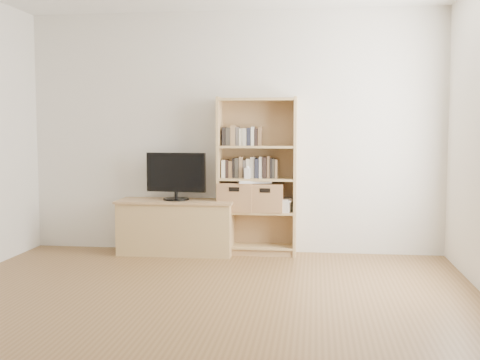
% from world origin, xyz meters
% --- Properties ---
extents(floor, '(4.50, 5.00, 0.01)m').
position_xyz_m(floor, '(0.00, 0.00, 0.00)').
color(floor, brown).
rests_on(floor, ground).
extents(back_wall, '(4.50, 0.02, 2.60)m').
position_xyz_m(back_wall, '(0.00, 2.50, 1.30)').
color(back_wall, silver).
rests_on(back_wall, floor).
extents(tv_stand, '(1.22, 0.47, 0.56)m').
position_xyz_m(tv_stand, '(-0.59, 2.27, 0.28)').
color(tv_stand, tan).
rests_on(tv_stand, floor).
extents(bookshelf, '(0.84, 0.30, 1.67)m').
position_xyz_m(bookshelf, '(0.27, 2.35, 0.84)').
color(bookshelf, tan).
rests_on(bookshelf, floor).
extents(television, '(0.65, 0.12, 0.51)m').
position_xyz_m(television, '(-0.59, 2.27, 0.83)').
color(television, black).
rests_on(television, tv_stand).
extents(books_row_mid, '(0.81, 0.17, 0.22)m').
position_xyz_m(books_row_mid, '(0.27, 2.37, 0.93)').
color(books_row_mid, silver).
rests_on(books_row_mid, bookshelf).
extents(books_row_upper, '(0.37, 0.15, 0.19)m').
position_xyz_m(books_row_upper, '(0.09, 2.37, 1.26)').
color(books_row_upper, silver).
rests_on(books_row_upper, bookshelf).
extents(baby_monitor, '(0.06, 0.04, 0.11)m').
position_xyz_m(baby_monitor, '(0.18, 2.26, 0.87)').
color(baby_monitor, white).
rests_on(baby_monitor, bookshelf).
extents(basket_left, '(0.38, 0.31, 0.31)m').
position_xyz_m(basket_left, '(0.05, 2.35, 0.62)').
color(basket_left, '#8E5E40').
rests_on(basket_left, bookshelf).
extents(basket_right, '(0.37, 0.31, 0.30)m').
position_xyz_m(basket_right, '(0.37, 2.35, 0.61)').
color(basket_right, '#8E5E40').
rests_on(basket_right, bookshelf).
extents(laptop, '(0.39, 0.32, 0.03)m').
position_xyz_m(laptop, '(0.24, 2.33, 0.78)').
color(laptop, silver).
rests_on(laptop, basket_left).
extents(magazine_stack, '(0.22, 0.28, 0.12)m').
position_xyz_m(magazine_stack, '(0.56, 2.35, 0.52)').
color(magazine_stack, silver).
rests_on(magazine_stack, bookshelf).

